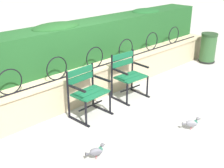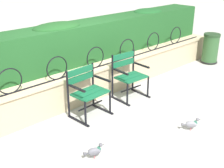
{
  "view_description": "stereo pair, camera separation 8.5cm",
  "coord_description": "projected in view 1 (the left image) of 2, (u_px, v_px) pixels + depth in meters",
  "views": [
    {
      "loc": [
        -3.32,
        -3.29,
        2.55
      ],
      "look_at": [
        0.0,
        0.1,
        0.55
      ],
      "focal_mm": 47.56,
      "sensor_mm": 36.0,
      "label": 1
    },
    {
      "loc": [
        -3.26,
        -3.35,
        2.55
      ],
      "look_at": [
        0.0,
        0.1,
        0.55
      ],
      "focal_mm": 47.56,
      "sensor_mm": 36.0,
      "label": 2
    }
  ],
  "objects": [
    {
      "name": "ground_plane",
      "position": [
        116.0,
        114.0,
        5.3
      ],
      "size": [
        60.0,
        60.0,
        0.0
      ],
      "primitive_type": "plane",
      "color": "#ADADA8"
    },
    {
      "name": "stone_wall",
      "position": [
        85.0,
        85.0,
        5.73
      ],
      "size": [
        8.05,
        0.41,
        0.62
      ],
      "color": "tan",
      "rests_on": "ground"
    },
    {
      "name": "iron_arch_fence",
      "position": [
        78.0,
        64.0,
        5.36
      ],
      "size": [
        7.5,
        0.02,
        0.42
      ],
      "color": "black",
      "rests_on": "stone_wall"
    },
    {
      "name": "hedge_row",
      "position": [
        65.0,
        44.0,
        5.76
      ],
      "size": [
        7.89,
        0.67,
        0.86
      ],
      "color": "#1E5123",
      "rests_on": "stone_wall"
    },
    {
      "name": "park_chair_left",
      "position": [
        87.0,
        91.0,
        5.1
      ],
      "size": [
        0.65,
        0.55,
        0.85
      ],
      "color": "#145B38",
      "rests_on": "ground"
    },
    {
      "name": "park_chair_right",
      "position": [
        128.0,
        74.0,
        5.8
      ],
      "size": [
        0.63,
        0.55,
        0.89
      ],
      "color": "#145B38",
      "rests_on": "ground"
    },
    {
      "name": "pigeon_near_chairs",
      "position": [
        96.0,
        151.0,
        4.07
      ],
      "size": [
        0.28,
        0.17,
        0.22
      ],
      "color": "slate",
      "rests_on": "ground"
    },
    {
      "name": "pigeon_far_side",
      "position": [
        191.0,
        123.0,
        4.78
      ],
      "size": [
        0.24,
        0.23,
        0.22
      ],
      "color": "gray",
      "rests_on": "ground"
    },
    {
      "name": "trash_bin",
      "position": [
        208.0,
        49.0,
        7.83
      ],
      "size": [
        0.44,
        0.44,
        0.78
      ],
      "color": "#2D562D",
      "rests_on": "ground"
    }
  ]
}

